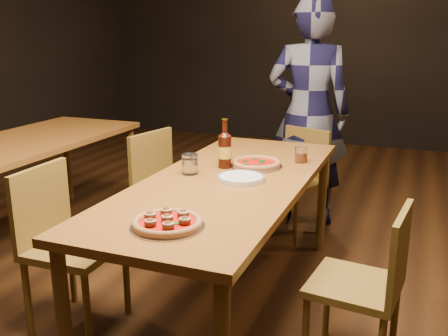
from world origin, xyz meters
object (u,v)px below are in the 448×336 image
(beer_bottle, at_px, (225,151))
(diner, at_px, (309,114))
(chair_end, at_px, (292,182))
(water_glass, at_px, (190,164))
(table_left, at_px, (17,152))
(chair_main_nw, at_px, (75,247))
(chair_main_e, at_px, (354,284))
(pizza_meatball, at_px, (167,222))
(amber_glass, at_px, (301,154))
(pizza_margherita, at_px, (256,164))
(plate_stack, at_px, (241,178))
(chair_main_sw, at_px, (175,196))
(table_main, at_px, (227,191))

(beer_bottle, relative_size, diner, 0.15)
(chair_end, relative_size, water_glass, 7.67)
(table_left, distance_m, chair_end, 1.98)
(table_left, height_order, chair_main_nw, chair_main_nw)
(beer_bottle, bearing_deg, diner, 81.18)
(chair_main_e, height_order, pizza_meatball, chair_main_e)
(chair_main_e, relative_size, water_glass, 7.50)
(table_left, xyz_separation_m, amber_glass, (1.98, 0.18, 0.12))
(pizza_margherita, relative_size, beer_bottle, 1.09)
(plate_stack, xyz_separation_m, amber_glass, (0.20, 0.48, 0.03))
(table_left, xyz_separation_m, plate_stack, (1.78, -0.30, 0.08))
(pizza_meatball, bearing_deg, chair_end, 88.34)
(plate_stack, bearing_deg, chair_main_sw, 143.61)
(chair_main_nw, xyz_separation_m, plate_stack, (0.73, 0.44, 0.32))
(table_main, relative_size, chair_end, 2.40)
(chair_main_nw, xyz_separation_m, diner, (0.76, 1.93, 0.44))
(diner, bearing_deg, table_main, 78.07)
(table_main, relative_size, diner, 1.14)
(beer_bottle, relative_size, water_glass, 2.50)
(table_main, relative_size, chair_main_sw, 2.24)
(table_left, relative_size, plate_stack, 8.19)
(chair_main_sw, distance_m, chair_end, 0.92)
(table_left, xyz_separation_m, chair_end, (1.77, 0.84, -0.26))
(pizza_meatball, xyz_separation_m, diner, (0.09, 2.20, 0.11))
(chair_main_e, bearing_deg, table_left, -96.34)
(chair_main_sw, xyz_separation_m, beer_bottle, (0.45, -0.26, 0.40))
(beer_bottle, bearing_deg, chair_main_sw, 150.47)
(chair_end, bearing_deg, table_left, -132.20)
(plate_stack, distance_m, water_glass, 0.30)
(pizza_meatball, distance_m, amber_glass, 1.22)
(table_main, height_order, pizza_meatball, pizza_meatball)
(pizza_meatball, bearing_deg, pizza_margherita, 87.24)
(chair_main_sw, bearing_deg, beer_bottle, -108.64)
(plate_stack, xyz_separation_m, water_glass, (-0.30, 0.01, 0.04))
(table_left, height_order, pizza_meatball, pizza_meatball)
(pizza_meatball, height_order, diner, diner)
(chair_main_sw, distance_m, water_glass, 0.66)
(table_main, relative_size, water_glass, 18.38)
(chair_main_e, distance_m, beer_bottle, 1.02)
(chair_main_sw, distance_m, diner, 1.29)
(plate_stack, xyz_separation_m, beer_bottle, (-0.17, 0.20, 0.09))
(amber_glass, bearing_deg, chair_end, 107.36)
(chair_main_sw, distance_m, amber_glass, 0.90)
(chair_main_sw, bearing_deg, chair_main_nw, -176.02)
(table_left, relative_size, diner, 1.14)
(chair_end, height_order, water_glass, water_glass)
(table_left, bearing_deg, chair_main_nw, -35.56)
(chair_main_e, height_order, pizza_margherita, chair_main_e)
(diner, bearing_deg, amber_glass, 92.00)
(table_left, bearing_deg, plate_stack, -9.72)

